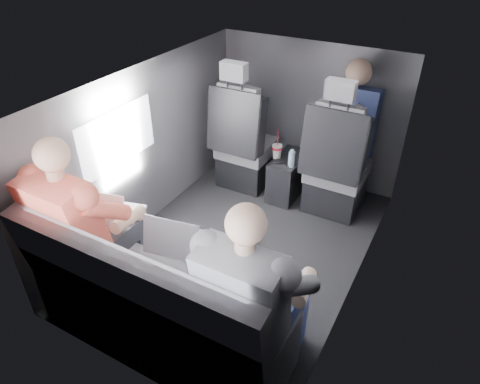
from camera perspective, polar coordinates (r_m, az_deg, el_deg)
The scene contains 20 objects.
floor at distance 3.51m, azimuth 0.41°, elevation -7.26°, with size 2.60×2.60×0.00m, color black.
ceiling at distance 2.82m, azimuth 0.52°, elevation 14.03°, with size 2.60×2.60×0.00m, color #B2B2AD.
panel_left at distance 3.57m, azimuth -12.39°, elevation 5.78°, with size 0.02×2.60×1.35m, color #56565B.
panel_right at distance 2.87m, azimuth 16.49°, elevation -2.38°, with size 0.02×2.60×1.35m, color #56565B.
panel_front at distance 4.18m, azimuth 9.14°, elevation 10.29°, with size 1.80×0.02×1.35m, color #56565B.
panel_back at distance 2.30m, azimuth -15.62°, elevation -12.72°, with size 1.80×0.02×1.35m, color #56565B.
side_window at distance 3.27m, azimuth -15.93°, elevation 6.99°, with size 0.02×0.75×0.42m, color white.
seatbelt at distance 3.46m, azimuth 12.51°, elevation 7.11°, with size 0.05×0.01×0.65m, color black.
front_seat_left at distance 4.08m, azimuth 0.52°, elevation 5.85°, with size 0.52×0.58×1.26m.
front_seat_right at distance 3.79m, azimuth 12.59°, elevation 2.67°, with size 0.52×0.58×1.26m.
center_console at distance 4.04m, azimuth 6.40°, elevation 2.10°, with size 0.24×0.48×0.41m.
rear_bench at distance 2.67m, azimuth -10.92°, elevation -15.12°, with size 1.60×0.57×0.92m.
soda_cup at distance 3.90m, azimuth 4.96°, elevation 5.49°, with size 0.09×0.09×0.28m.
water_bottle at distance 3.77m, azimuth 6.90°, elevation 4.43°, with size 0.06×0.06×0.16m.
laptop_white at distance 2.94m, azimuth -16.41°, elevation -2.41°, with size 0.34×0.34×0.22m.
laptop_silver at distance 2.60m, azimuth -7.83°, elevation -6.37°, with size 0.38×0.36×0.25m.
laptop_black at distance 2.35m, azimuth 2.52°, elevation -11.25°, with size 0.39×0.38×0.25m.
passenger_rear_left at distance 2.82m, azimuth -19.84°, elevation -4.18°, with size 0.55×0.66×1.30m.
passenger_rear_right at distance 2.24m, azimuth 1.98°, elevation -13.62°, with size 0.53×0.64×1.27m.
passenger_front_right at distance 3.85m, azimuth 14.58°, elevation 8.92°, with size 0.42×0.42×0.88m.
Camera 1 is at (1.27, -2.34, 2.29)m, focal length 32.00 mm.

